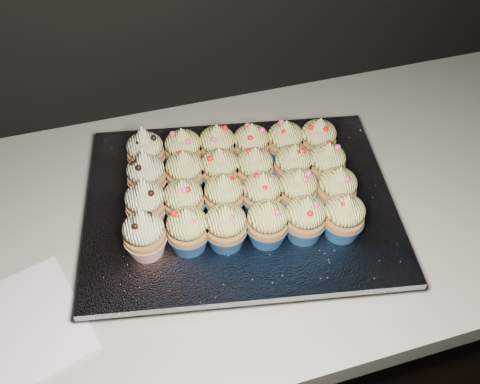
{
  "coord_description": "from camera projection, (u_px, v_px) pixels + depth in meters",
  "views": [
    {
      "loc": [
        -0.3,
        1.12,
        1.57
      ],
      "look_at": [
        -0.13,
        1.68,
        0.95
      ],
      "focal_mm": 40.0,
      "sensor_mm": 36.0,
      "label": 1
    }
  ],
  "objects": [
    {
      "name": "cabinet",
      "position": [
        290.0,
        326.0,
        1.27
      ],
      "size": [
        2.4,
        0.6,
        0.86
      ],
      "primitive_type": "cube",
      "color": "black",
      "rests_on": "ground"
    },
    {
      "name": "worktop",
      "position": [
        308.0,
        198.0,
        0.95
      ],
      "size": [
        2.44,
        0.64,
        0.04
      ],
      "primitive_type": "cube",
      "color": "beige",
      "rests_on": "cabinet"
    },
    {
      "name": "napkin",
      "position": [
        14.0,
        331.0,
        0.74
      ],
      "size": [
        0.23,
        0.23,
        0.0
      ],
      "primitive_type": "cube",
      "rotation": [
        0.0,
        0.0,
        0.29
      ],
      "color": "white",
      "rests_on": "worktop"
    },
    {
      "name": "baking_tray",
      "position": [
        240.0,
        208.0,
        0.89
      ],
      "size": [
        0.51,
        0.43,
        0.02
      ],
      "primitive_type": "cube",
      "rotation": [
        0.0,
        0.0,
        -0.19
      ],
      "color": "black",
      "rests_on": "worktop"
    },
    {
      "name": "foil_lining",
      "position": [
        240.0,
        201.0,
        0.88
      ],
      "size": [
        0.56,
        0.47,
        0.01
      ],
      "primitive_type": "cube",
      "rotation": [
        0.0,
        0.0,
        -0.19
      ],
      "color": "silver",
      "rests_on": "baking_tray"
    },
    {
      "name": "cupcake_0",
      "position": [
        144.0,
        234.0,
        0.77
      ],
      "size": [
        0.06,
        0.06,
        0.1
      ],
      "color": "#A31C16",
      "rests_on": "foil_lining"
    },
    {
      "name": "cupcake_1",
      "position": [
        188.0,
        230.0,
        0.78
      ],
      "size": [
        0.06,
        0.06,
        0.08
      ],
      "color": "navy",
      "rests_on": "foil_lining"
    },
    {
      "name": "cupcake_2",
      "position": [
        226.0,
        227.0,
        0.78
      ],
      "size": [
        0.06,
        0.06,
        0.08
      ],
      "color": "navy",
      "rests_on": "foil_lining"
    },
    {
      "name": "cupcake_3",
      "position": [
        267.0,
        223.0,
        0.79
      ],
      "size": [
        0.06,
        0.06,
        0.08
      ],
      "color": "navy",
      "rests_on": "foil_lining"
    },
    {
      "name": "cupcake_4",
      "position": [
        305.0,
        219.0,
        0.79
      ],
      "size": [
        0.06,
        0.06,
        0.08
      ],
      "color": "navy",
      "rests_on": "foil_lining"
    },
    {
      "name": "cupcake_5",
      "position": [
        344.0,
        217.0,
        0.8
      ],
      "size": [
        0.06,
        0.06,
        0.08
      ],
      "color": "navy",
      "rests_on": "foil_lining"
    },
    {
      "name": "cupcake_6",
      "position": [
        146.0,
        203.0,
        0.81
      ],
      "size": [
        0.06,
        0.06,
        0.1
      ],
      "color": "#A31C16",
      "rests_on": "foil_lining"
    },
    {
      "name": "cupcake_7",
      "position": [
        184.0,
        201.0,
        0.82
      ],
      "size": [
        0.06,
        0.06,
        0.08
      ],
      "color": "navy",
      "rests_on": "foil_lining"
    },
    {
      "name": "cupcake_8",
      "position": [
        224.0,
        196.0,
        0.83
      ],
      "size": [
        0.06,
        0.06,
        0.08
      ],
      "color": "navy",
      "rests_on": "foil_lining"
    },
    {
      "name": "cupcake_9",
      "position": [
        262.0,
        194.0,
        0.83
      ],
      "size": [
        0.06,
        0.06,
        0.08
      ],
      "color": "navy",
      "rests_on": "foil_lining"
    },
    {
      "name": "cupcake_10",
      "position": [
        297.0,
        190.0,
        0.83
      ],
      "size": [
        0.06,
        0.06,
        0.08
      ],
      "color": "navy",
      "rests_on": "foil_lining"
    },
    {
      "name": "cupcake_11",
      "position": [
        337.0,
        189.0,
        0.84
      ],
      "size": [
        0.06,
        0.06,
        0.08
      ],
      "color": "navy",
      "rests_on": "foil_lining"
    },
    {
      "name": "cupcake_12",
      "position": [
        146.0,
        175.0,
        0.85
      ],
      "size": [
        0.06,
        0.06,
        0.1
      ],
      "color": "#A31C16",
      "rests_on": "foil_lining"
    },
    {
      "name": "cupcake_13",
      "position": [
        185.0,
        172.0,
        0.86
      ],
      "size": [
        0.06,
        0.06,
        0.08
      ],
      "color": "navy",
      "rests_on": "foil_lining"
    },
    {
      "name": "cupcake_14",
      "position": [
        220.0,
        170.0,
        0.87
      ],
      "size": [
        0.06,
        0.06,
        0.08
      ],
      "color": "navy",
      "rests_on": "foil_lining"
    },
    {
      "name": "cupcake_15",
      "position": [
        254.0,
        169.0,
        0.87
      ],
      "size": [
        0.06,
        0.06,
        0.08
      ],
      "color": "navy",
      "rests_on": "foil_lining"
    },
    {
      "name": "cupcake_16",
      "position": [
        293.0,
        166.0,
        0.87
      ],
      "size": [
        0.06,
        0.06,
        0.08
      ],
      "color": "navy",
      "rests_on": "foil_lining"
    },
    {
      "name": "cupcake_17",
      "position": [
        326.0,
        164.0,
        0.87
      ],
      "size": [
        0.06,
        0.06,
        0.08
      ],
      "color": "navy",
      "rests_on": "foil_lining"
    },
    {
      "name": "cupcake_18",
      "position": [
        146.0,
        152.0,
        0.89
      ],
      "size": [
        0.06,
        0.06,
        0.1
      ],
      "color": "#A31C16",
      "rests_on": "foil_lining"
    },
    {
      "name": "cupcake_19",
      "position": [
        184.0,
        150.0,
        0.9
      ],
      "size": [
        0.06,
        0.06,
        0.08
      ],
      "color": "navy",
      "rests_on": "foil_lining"
    },
    {
      "name": "cupcake_20",
      "position": [
        217.0,
        146.0,
        0.9
      ],
      "size": [
        0.06,
        0.06,
        0.08
      ],
      "color": "navy",
      "rests_on": "foil_lining"
    },
    {
      "name": "cupcake_21",
      "position": [
        251.0,
        145.0,
        0.91
      ],
      "size": [
        0.06,
        0.06,
        0.08
      ],
      "color": "navy",
      "rests_on": "foil_lining"
    },
    {
      "name": "cupcake_22",
      "position": [
        285.0,
        142.0,
        0.91
      ],
      "size": [
        0.06,
        0.06,
        0.08
      ],
      "color": "navy",
      "rests_on": "foil_lining"
    },
    {
      "name": "cupcake_23",
      "position": [
        318.0,
        140.0,
        0.92
      ],
      "size": [
        0.06,
        0.06,
        0.08
      ],
      "color": "navy",
      "rests_on": "foil_lining"
    }
  ]
}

